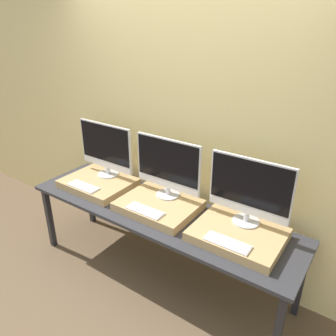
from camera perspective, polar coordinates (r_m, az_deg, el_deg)
ground_plane at (r=3.04m, az=-5.74°, el=-21.49°), size 12.00×12.00×0.00m
wall_back at (r=2.85m, az=2.90°, el=6.49°), size 8.00×0.04×2.60m
workbench at (r=2.83m, az=-1.84°, el=-8.28°), size 2.46×0.68×0.71m
wooden_riser_left at (r=3.22m, az=-12.04°, el=-2.56°), size 0.64×0.50×0.07m
monitor_left at (r=3.18m, az=-10.77°, el=3.39°), size 0.62×0.21×0.52m
keyboard_left at (r=3.10m, az=-14.54°, el=-3.11°), size 0.32×0.12×0.01m
wooden_riser_center at (r=2.79m, az=-1.64°, el=-6.51°), size 0.64×0.50×0.07m
monitor_center at (r=2.74m, az=-0.02°, el=0.33°), size 0.62×0.21×0.52m
keyboard_center at (r=2.65m, az=-4.03°, el=-7.39°), size 0.32×0.12×0.01m
wooden_riser_right at (r=2.50m, az=12.07°, el=-11.28°), size 0.64×0.50×0.07m
monitor_right at (r=2.45m, az=14.01°, el=-3.67°), size 0.62×0.21×0.52m
keyboard_right at (r=2.34m, az=10.30°, el=-12.67°), size 0.32×0.12×0.01m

